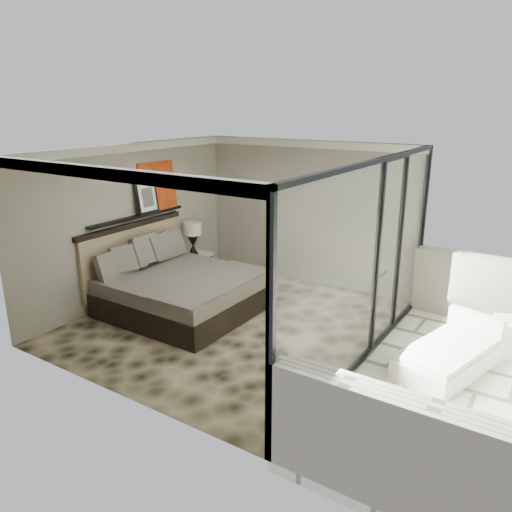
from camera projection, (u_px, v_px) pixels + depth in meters
The scene contains 13 objects.
floor at pixel (233, 322), 8.21m from camera, with size 5.00×5.00×0.00m, color black.
ceiling at pixel (231, 150), 7.40m from camera, with size 4.50×5.00×0.02m, color silver.
back_wall at pixel (307, 213), 9.79m from camera, with size 4.50×0.02×2.80m, color gray.
left_wall at pixel (132, 223), 8.99m from camera, with size 0.02×5.00×2.80m, color gray.
glass_wall at pixel (369, 265), 6.62m from camera, with size 0.08×5.00×2.80m, color white.
terrace_slab at pixel (475, 396), 6.25m from camera, with size 3.00×5.00×0.12m, color #BCB8A0.
picture_ledge at pixel (138, 216), 9.00m from camera, with size 0.12×2.20×0.05m, color black.
bed at pixel (179, 288), 8.64m from camera, with size 2.41×2.33×1.34m.
nightstand at pixel (194, 264), 10.25m from camera, with size 0.58×0.58×0.58m, color black.
table_lamp at pixel (193, 234), 9.99m from camera, with size 0.37×0.37×0.68m.
abstract_canvas at pixel (158, 186), 9.32m from camera, with size 0.04×0.90×0.90m, color #C36110.
framed_print at pixel (147, 197), 9.06m from camera, with size 0.03×0.50×0.60m, color black.
lounger at pixel (450, 356), 6.74m from camera, with size 1.17×1.74×0.62m.
Camera 1 is at (4.47, -6.07, 3.46)m, focal length 35.00 mm.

